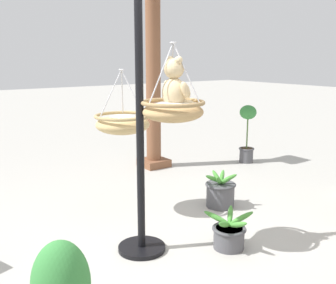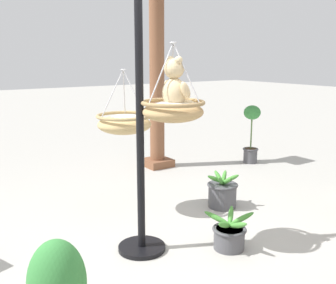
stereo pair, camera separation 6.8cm
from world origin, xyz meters
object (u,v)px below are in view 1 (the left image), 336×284
object	(u,v)px
potted_plant_bushy_green	(229,234)
greenhouse_pillar_left	(153,81)
potted_plant_tall_leafy	(247,132)
hanging_basket_with_teddy	(173,110)
display_pole_central	(141,168)
hanging_basket_left_high	(123,123)
potted_plant_small_succulent	(220,192)
teddy_bear	(175,87)

from	to	relation	value
potted_plant_bushy_green	greenhouse_pillar_left	bearing A→B (deg)	160.28
greenhouse_pillar_left	potted_plant_tall_leafy	bearing A→B (deg)	63.72
hanging_basket_with_teddy	display_pole_central	bearing A→B (deg)	-120.96
hanging_basket_left_high	potted_plant_small_succulent	size ratio (longest dim) A/B	1.65
display_pole_central	hanging_basket_left_high	size ratio (longest dim) A/B	3.57
hanging_basket_with_teddy	potted_plant_bushy_green	xyz separation A→B (m)	(0.29, 0.44, -1.17)
hanging_basket_left_high	display_pole_central	bearing A→B (deg)	-19.55
display_pole_central	greenhouse_pillar_left	bearing A→B (deg)	144.33
hanging_basket_left_high	greenhouse_pillar_left	bearing A→B (deg)	137.07
display_pole_central	potted_plant_tall_leafy	world-z (taller)	display_pole_central
hanging_basket_with_teddy	greenhouse_pillar_left	size ratio (longest dim) A/B	0.24
greenhouse_pillar_left	potted_plant_bushy_green	bearing A→B (deg)	-19.72
potted_plant_tall_leafy	potted_plant_small_succulent	distance (m)	2.20
hanging_basket_with_teddy	potted_plant_tall_leafy	distance (m)	3.49
potted_plant_tall_leafy	potted_plant_bushy_green	distance (m)	3.24
teddy_bear	greenhouse_pillar_left	bearing A→B (deg)	150.47
teddy_bear	potted_plant_bushy_green	distance (m)	1.46
potted_plant_tall_leafy	potted_plant_bushy_green	xyz separation A→B (m)	(2.10, -2.43, -0.39)
hanging_basket_with_teddy	hanging_basket_left_high	world-z (taller)	hanging_basket_with_teddy
hanging_basket_with_teddy	potted_plant_small_succulent	xyz separation A→B (m)	(-0.54, 1.10, -1.14)
hanging_basket_with_teddy	potted_plant_tall_leafy	bearing A→B (deg)	122.20
display_pole_central	hanging_basket_with_teddy	bearing A→B (deg)	59.04
hanging_basket_with_teddy	teddy_bear	world-z (taller)	hanging_basket_with_teddy
display_pole_central	hanging_basket_with_teddy	distance (m)	0.60
hanging_basket_left_high	potted_plant_bushy_green	size ratio (longest dim) A/B	1.45
display_pole_central	greenhouse_pillar_left	size ratio (longest dim) A/B	0.87
hanging_basket_with_teddy	potted_plant_small_succulent	bearing A→B (deg)	116.23
hanging_basket_with_teddy	potted_plant_bushy_green	size ratio (longest dim) A/B	1.40
hanging_basket_with_teddy	potted_plant_bushy_green	bearing A→B (deg)	56.39
display_pole_central	hanging_basket_with_teddy	xyz separation A→B (m)	(0.15, 0.25, 0.52)
display_pole_central	potted_plant_tall_leafy	size ratio (longest dim) A/B	2.57
greenhouse_pillar_left	teddy_bear	bearing A→B (deg)	-29.53
greenhouse_pillar_left	potted_plant_bushy_green	size ratio (longest dim) A/B	5.92
greenhouse_pillar_left	potted_plant_bushy_green	world-z (taller)	greenhouse_pillar_left
display_pole_central	greenhouse_pillar_left	distance (m)	2.97
potted_plant_small_succulent	potted_plant_bushy_green	bearing A→B (deg)	-38.36
hanging_basket_left_high	greenhouse_pillar_left	size ratio (longest dim) A/B	0.25
teddy_bear	potted_plant_bushy_green	world-z (taller)	teddy_bear
hanging_basket_left_high	potted_plant_tall_leafy	distance (m)	2.97
hanging_basket_with_teddy	hanging_basket_left_high	xyz separation A→B (m)	(-1.02, 0.06, -0.26)
potted_plant_bushy_green	hanging_basket_with_teddy	bearing A→B (deg)	-123.61
potted_plant_bushy_green	potted_plant_small_succulent	bearing A→B (deg)	141.64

